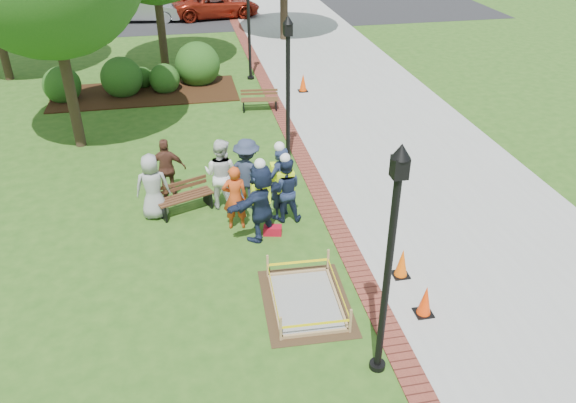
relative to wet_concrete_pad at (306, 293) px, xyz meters
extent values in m
plane|color=#285116|center=(-0.41, 1.11, -0.23)|extent=(100.00, 100.00, 0.00)
cube|color=#9E9E99|center=(4.59, 11.11, -0.22)|extent=(6.00, 60.00, 0.02)
cube|color=maroon|center=(1.34, 11.11, -0.22)|extent=(0.50, 60.00, 0.03)
cube|color=#381E0F|center=(-3.41, 13.11, -0.21)|extent=(7.00, 3.00, 0.05)
cube|color=black|center=(-0.41, 28.11, -0.23)|extent=(36.00, 12.00, 0.01)
cube|color=#47331E|center=(0.00, 0.00, -0.23)|extent=(1.79, 2.36, 0.01)
cube|color=gray|center=(0.00, 0.00, -0.21)|extent=(1.27, 1.84, 0.04)
cube|color=tan|center=(0.00, 0.00, -0.19)|extent=(1.39, 1.97, 0.08)
cube|color=tan|center=(0.00, 0.00, 0.04)|extent=(1.42, 2.00, 0.55)
cube|color=yellow|center=(0.00, 0.00, 0.07)|extent=(1.37, 1.95, 0.06)
cube|color=#55351D|center=(-2.21, 3.98, 0.20)|extent=(1.47, 0.91, 0.04)
cube|color=#55351D|center=(-2.29, 4.19, 0.42)|extent=(1.33, 0.56, 0.23)
cube|color=black|center=(-2.21, 3.98, -0.03)|extent=(1.37, 0.91, 0.42)
cube|color=brown|center=(0.67, 10.52, 0.17)|extent=(1.37, 0.53, 0.04)
cube|color=brown|center=(0.69, 10.73, 0.38)|extent=(1.33, 0.17, 0.21)
cube|color=black|center=(0.67, 10.52, -0.04)|extent=(1.25, 0.57, 0.39)
cube|color=black|center=(2.16, -0.78, -0.21)|extent=(0.35, 0.35, 0.05)
cone|color=#FF3E08|center=(2.16, -0.78, 0.13)|extent=(0.27, 0.27, 0.64)
cube|color=black|center=(2.16, 0.44, -0.21)|extent=(0.35, 0.35, 0.05)
cone|color=#FF5F08|center=(2.16, 0.44, 0.13)|extent=(0.27, 0.27, 0.64)
cube|color=black|center=(2.63, 12.15, -0.21)|extent=(0.36, 0.36, 0.05)
cone|color=#FF4808|center=(2.63, 12.15, 0.15)|extent=(0.29, 0.29, 0.67)
cube|color=#A90D21|center=(-0.24, 2.55, -0.13)|extent=(0.47, 0.33, 0.22)
cylinder|color=black|center=(0.84, -1.89, 1.67)|extent=(0.12, 0.12, 3.80)
cube|color=black|center=(0.84, -1.89, 3.67)|extent=(0.22, 0.22, 0.32)
cone|color=black|center=(0.84, -1.89, 3.92)|extent=(0.28, 0.28, 0.22)
cylinder|color=black|center=(0.84, -1.89, -0.18)|extent=(0.28, 0.28, 0.10)
cylinder|color=black|center=(0.84, 6.11, 1.67)|extent=(0.12, 0.12, 3.80)
cube|color=black|center=(0.84, 6.11, 3.67)|extent=(0.22, 0.22, 0.32)
cone|color=black|center=(0.84, 6.11, 3.92)|extent=(0.28, 0.28, 0.22)
cylinder|color=black|center=(0.84, 6.11, -0.18)|extent=(0.28, 0.28, 0.10)
cylinder|color=black|center=(0.84, 14.11, 1.67)|extent=(0.12, 0.12, 3.80)
cylinder|color=black|center=(0.84, 14.11, -0.18)|extent=(0.28, 0.28, 0.10)
cylinder|color=#3D2D1E|center=(-5.29, 8.66, 2.02)|extent=(0.32, 0.32, 4.52)
cylinder|color=#3D2D1E|center=(-2.60, 15.84, 1.99)|extent=(0.34, 0.34, 4.44)
sphere|color=#1D4E16|center=(-6.37, 12.96, -0.23)|extent=(1.38, 1.38, 1.38)
sphere|color=#1D4E16|center=(-4.22, 13.18, -0.23)|extent=(1.57, 1.57, 1.57)
sphere|color=#1D4E16|center=(-2.63, 13.23, -0.23)|extent=(1.17, 1.17, 1.17)
sphere|color=#1D4E16|center=(-1.30, 14.01, -0.23)|extent=(1.79, 1.79, 1.79)
sphere|color=#1D4E16|center=(-3.50, 13.96, -0.23)|extent=(0.85, 0.85, 0.85)
imported|color=#969696|center=(-2.95, 3.90, 0.61)|extent=(0.55, 0.36, 1.68)
imported|color=#C94217|center=(-1.04, 3.02, 0.58)|extent=(0.55, 0.37, 1.63)
imported|color=silver|center=(-1.26, 4.06, 0.70)|extent=(0.71, 0.63, 1.86)
imported|color=brown|center=(-2.59, 4.84, 0.59)|extent=(0.55, 0.38, 1.64)
imported|color=#2B344C|center=(-0.62, 4.00, 0.68)|extent=(0.70, 0.65, 1.83)
imported|color=#17253C|center=(-0.50, 2.50, 0.71)|extent=(0.71, 0.68, 1.89)
cube|color=#D1FF15|center=(-0.50, 2.50, 0.98)|extent=(0.42, 0.26, 0.52)
sphere|color=white|center=(-0.50, 2.50, 1.68)|extent=(0.25, 0.25, 0.25)
imported|color=#1B2D48|center=(0.08, 3.31, 0.70)|extent=(0.71, 0.69, 1.88)
cube|color=#D1FF15|center=(0.08, 3.31, 0.97)|extent=(0.42, 0.26, 0.52)
sphere|color=white|center=(0.08, 3.31, 1.67)|extent=(0.25, 0.25, 0.25)
imported|color=#1B1C46|center=(0.18, 3.15, 0.59)|extent=(0.57, 0.41, 1.65)
cube|color=#D1FF15|center=(0.18, 3.15, 0.83)|extent=(0.42, 0.26, 0.52)
sphere|color=white|center=(0.18, 3.15, 1.45)|extent=(0.25, 0.25, 0.25)
imported|color=#2A2A2C|center=(-9.19, 26.91, -0.23)|extent=(2.60, 4.89, 1.52)
imported|color=#97969B|center=(-3.60, 25.52, -0.23)|extent=(2.56, 4.73, 1.47)
imported|color=#9C2413|center=(0.45, 25.76, -0.23)|extent=(2.61, 4.89, 1.52)
camera|label=1|loc=(-2.02, -8.39, 7.20)|focal=35.00mm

